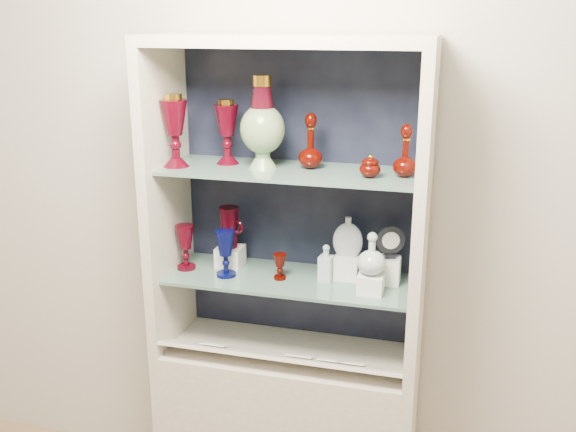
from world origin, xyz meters
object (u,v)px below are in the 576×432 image
(ruby_decanter_a, at_px, (311,138))
(lidded_bowl, at_px, (370,166))
(ruby_goblet_tall, at_px, (185,247))
(flat_flask, at_px, (348,236))
(cameo_medallion, at_px, (390,241))
(pedestal_lamp_left, at_px, (175,131))
(clear_round_decanter, at_px, (372,255))
(cobalt_goblet, at_px, (226,254))
(pedestal_lamp_right, at_px, (227,132))
(ruby_goblet_small, at_px, (280,267))
(enamel_urn, at_px, (262,123))
(ruby_decanter_b, at_px, (406,149))
(clear_square_bottle, at_px, (326,263))
(ruby_pitcher, at_px, (229,227))

(ruby_decanter_a, xyz_separation_m, lidded_bowl, (0.23, -0.08, -0.07))
(ruby_goblet_tall, distance_m, flat_flask, 0.64)
(ruby_goblet_tall, xyz_separation_m, cameo_medallion, (0.79, 0.06, 0.07))
(pedestal_lamp_left, height_order, clear_round_decanter, pedestal_lamp_left)
(cobalt_goblet, bearing_deg, pedestal_lamp_right, 98.34)
(ruby_decanter_a, relative_size, ruby_goblet_small, 2.28)
(enamel_urn, xyz_separation_m, ruby_decanter_b, (0.51, -0.00, -0.07))
(ruby_goblet_tall, xyz_separation_m, flat_flask, (0.63, 0.07, 0.08))
(lidded_bowl, xyz_separation_m, cameo_medallion, (0.07, 0.09, -0.30))
(lidded_bowl, height_order, ruby_goblet_small, lidded_bowl)
(cameo_medallion, bearing_deg, cobalt_goblet, 170.64)
(pedestal_lamp_left, distance_m, flat_flask, 0.74)
(pedestal_lamp_right, distance_m, ruby_goblet_small, 0.54)
(pedestal_lamp_left, relative_size, ruby_decanter_b, 1.37)
(ruby_decanter_a, xyz_separation_m, ruby_goblet_small, (-0.10, -0.06, -0.48))
(cobalt_goblet, height_order, clear_round_decanter, clear_round_decanter)
(ruby_decanter_a, distance_m, ruby_decanter_b, 0.35)
(ruby_goblet_small, distance_m, cameo_medallion, 0.42)
(pedestal_lamp_left, distance_m, pedestal_lamp_right, 0.19)
(pedestal_lamp_left, height_order, pedestal_lamp_right, pedestal_lamp_left)
(pedestal_lamp_right, xyz_separation_m, enamel_urn, (0.15, -0.04, 0.05))
(enamel_urn, distance_m, clear_round_decanter, 0.61)
(enamel_urn, height_order, ruby_decanter_b, enamel_urn)
(pedestal_lamp_right, distance_m, clear_square_bottle, 0.61)
(lidded_bowl, relative_size, cameo_medallion, 0.65)
(ruby_pitcher, height_order, flat_flask, flat_flask)
(pedestal_lamp_left, relative_size, ruby_goblet_tall, 1.49)
(lidded_bowl, relative_size, ruby_goblet_small, 0.83)
(ruby_goblet_tall, relative_size, cameo_medallion, 1.41)
(enamel_urn, bearing_deg, ruby_decanter_b, -0.26)
(enamel_urn, distance_m, ruby_decanter_a, 0.18)
(pedestal_lamp_right, bearing_deg, flat_flask, 1.76)
(cameo_medallion, bearing_deg, pedestal_lamp_left, 169.67)
(cameo_medallion, bearing_deg, lidded_bowl, -147.45)
(clear_square_bottle, distance_m, flat_flask, 0.13)
(cobalt_goblet, bearing_deg, clear_square_bottle, 7.66)
(pedestal_lamp_right, xyz_separation_m, clear_square_bottle, (0.39, -0.03, -0.47))
(enamel_urn, xyz_separation_m, clear_round_decanter, (0.42, -0.06, -0.44))
(ruby_decanter_b, distance_m, ruby_goblet_tall, 0.93)
(pedestal_lamp_left, bearing_deg, ruby_goblet_small, 5.23)
(ruby_pitcher, bearing_deg, ruby_decanter_a, 15.88)
(pedestal_lamp_right, relative_size, flat_flask, 1.52)
(pedestal_lamp_left, height_order, ruby_goblet_tall, pedestal_lamp_left)
(ruby_decanter_a, height_order, clear_square_bottle, ruby_decanter_a)
(pedestal_lamp_right, height_order, clear_round_decanter, pedestal_lamp_right)
(cobalt_goblet, distance_m, cameo_medallion, 0.62)
(ruby_goblet_tall, bearing_deg, clear_square_bottle, 2.33)
(lidded_bowl, height_order, cobalt_goblet, lidded_bowl)
(cobalt_goblet, bearing_deg, lidded_bowl, 0.18)
(pedestal_lamp_right, xyz_separation_m, cobalt_goblet, (0.01, -0.08, -0.45))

